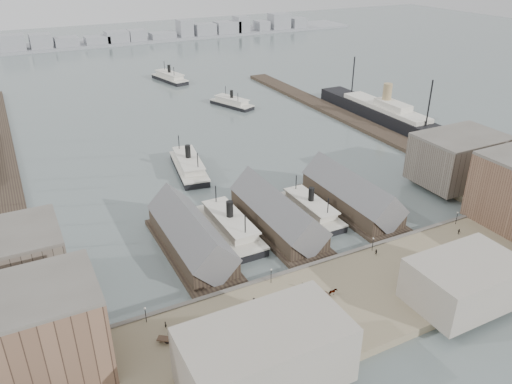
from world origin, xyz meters
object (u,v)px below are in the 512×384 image
ocean_steamer (385,113)px  horse_cart_left (169,334)px  horse_cart_center (330,293)px  ferry_docked_west (230,226)px  horse_cart_right (435,267)px

ocean_steamer → horse_cart_left: bearing=-145.4°
horse_cart_left → horse_cart_center: size_ratio=0.92×
ocean_steamer → horse_cart_center: size_ratio=17.62×
ferry_docked_west → horse_cart_center: bearing=-79.0°
horse_cart_left → horse_cart_right: size_ratio=0.94×
horse_cart_center → ocean_steamer: bearing=-45.9°
horse_cart_left → ferry_docked_west: bearing=-4.6°
horse_cart_left → horse_cart_right: horse_cart_right is taller
horse_cart_left → horse_cart_center: (36.53, -4.07, 0.06)m
horse_cart_left → horse_cart_right: bearing=-60.5°
horse_cart_left → ocean_steamer: bearing=-19.5°
horse_cart_left → horse_cart_right: (65.31, -7.32, 0.05)m
ocean_steamer → horse_cart_center: (-97.56, -96.69, -0.88)m
ferry_docked_west → ocean_steamer: 120.23m
horse_cart_center → horse_cart_right: size_ratio=1.03×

